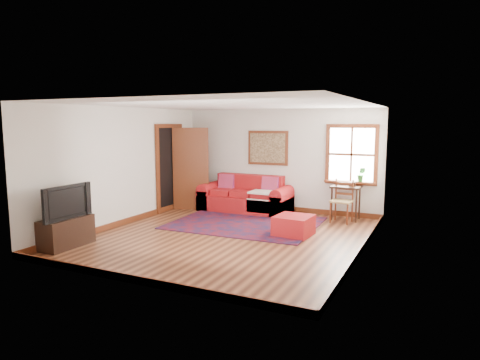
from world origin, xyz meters
The scene contains 13 objects.
ground centered at (0.00, 0.00, 0.00)m, with size 5.50×5.50×0.00m, color #482113.
room_envelope centered at (0.00, 0.02, 1.65)m, with size 5.04×5.54×2.52m.
window centered at (1.78, 2.70, 1.31)m, with size 1.18×0.20×1.38m.
doorway centered at (-2.21, 1.78, 1.07)m, with size 0.89×1.08×2.14m.
framed_artwork centered at (-0.30, 2.71, 1.55)m, with size 1.05×0.07×0.85m.
persian_rug centered at (-0.16, 1.10, 0.01)m, with size 3.04×2.43×0.02m, color maroon.
red_leather_sofa centered at (-0.71, 2.31, 0.29)m, with size 2.25×0.93×0.88m.
red_ottoman centered at (1.09, 0.61, 0.19)m, with size 0.67×0.67×0.38m, color #AD161A.
side_table centered at (1.72, 2.41, 0.64)m, with size 0.64×0.48×0.77m.
ladder_back_chair centered at (1.70, 2.15, 0.51)m, with size 0.47×0.45×0.94m.
media_cabinet centered at (-2.27, -1.85, 0.26)m, with size 0.43×0.95×0.52m, color black.
television centered at (-2.25, -1.90, 0.82)m, with size 1.03×0.13×0.59m, color black.
candle_hurricane centered at (-2.22, -1.44, 0.60)m, with size 0.12×0.12×0.18m.
Camera 1 is at (3.63, -7.15, 2.17)m, focal length 32.00 mm.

